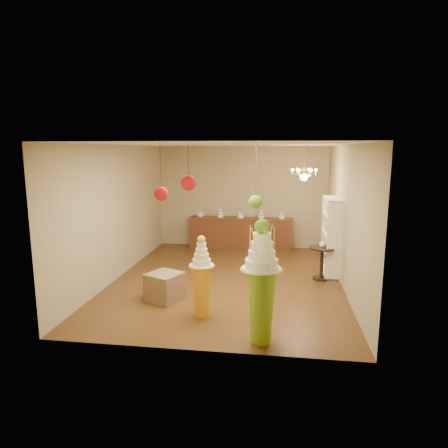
# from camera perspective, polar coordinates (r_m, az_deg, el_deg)

# --- Properties ---
(floor) EXTENTS (6.50, 6.50, 0.00)m
(floor) POSITION_cam_1_polar(r_m,az_deg,el_deg) (9.08, 0.47, -7.99)
(floor) COLOR #513216
(floor) RESTS_ON ground
(ceiling) EXTENTS (6.50, 6.50, 0.00)m
(ceiling) POSITION_cam_1_polar(r_m,az_deg,el_deg) (8.61, 0.50, 11.31)
(ceiling) COLOR silver
(ceiling) RESTS_ON ground
(wall_back) EXTENTS (5.00, 0.04, 3.00)m
(wall_back) POSITION_cam_1_polar(r_m,az_deg,el_deg) (11.92, 2.54, 3.86)
(wall_back) COLOR tan
(wall_back) RESTS_ON ground
(wall_front) EXTENTS (5.00, 0.04, 3.00)m
(wall_front) POSITION_cam_1_polar(r_m,az_deg,el_deg) (5.58, -3.89, -3.86)
(wall_front) COLOR tan
(wall_front) RESTS_ON ground
(wall_left) EXTENTS (0.04, 6.50, 3.00)m
(wall_left) POSITION_cam_1_polar(r_m,az_deg,el_deg) (9.38, -14.85, 1.69)
(wall_left) COLOR tan
(wall_left) RESTS_ON ground
(wall_right) EXTENTS (0.04, 6.50, 3.00)m
(wall_right) POSITION_cam_1_polar(r_m,az_deg,el_deg) (8.76, 16.94, 0.98)
(wall_right) COLOR tan
(wall_right) RESTS_ON ground
(pedestal_green) EXTENTS (0.76, 0.76, 1.90)m
(pedestal_green) POSITION_cam_1_polar(r_m,az_deg,el_deg) (6.05, 5.33, -9.44)
(pedestal_green) COLOR #8EC22B
(pedestal_green) RESTS_ON floor
(pedestal_orange) EXTENTS (0.55, 0.55, 1.45)m
(pedestal_orange) POSITION_cam_1_polar(r_m,az_deg,el_deg) (7.02, -3.18, -8.57)
(pedestal_orange) COLOR orange
(pedestal_orange) RESTS_ON floor
(burlap_riser) EXTENTS (0.78, 0.78, 0.54)m
(burlap_riser) POSITION_cam_1_polar(r_m,az_deg,el_deg) (7.93, -8.46, -8.84)
(burlap_riser) COLOR olive
(burlap_riser) RESTS_ON floor
(sideboard) EXTENTS (3.04, 0.54, 1.16)m
(sideboard) POSITION_cam_1_polar(r_m,az_deg,el_deg) (11.81, 2.37, -1.23)
(sideboard) COLOR #562D1B
(sideboard) RESTS_ON floor
(shelving_unit) EXTENTS (0.33, 1.20, 1.80)m
(shelving_unit) POSITION_cam_1_polar(r_m,az_deg,el_deg) (9.62, 15.07, -1.72)
(shelving_unit) COLOR white
(shelving_unit) RESTS_ON floor
(round_table) EXTENTS (0.72, 0.72, 0.74)m
(round_table) POSITION_cam_1_polar(r_m,az_deg,el_deg) (9.26, 13.81, -4.82)
(round_table) COLOR black
(round_table) RESTS_ON floor
(vase) EXTENTS (0.18, 0.18, 0.16)m
(vase) POSITION_cam_1_polar(r_m,az_deg,el_deg) (9.18, 13.91, -2.74)
(vase) COLOR white
(vase) RESTS_ON round_table
(pom_red_left) EXTENTS (0.22, 0.22, 0.89)m
(pom_red_left) POSITION_cam_1_polar(r_m,az_deg,el_deg) (6.20, -8.95, 4.30)
(pom_red_left) COLOR #42392F
(pom_red_left) RESTS_ON ceiling
(pom_green_mid) EXTENTS (0.22, 0.22, 1.07)m
(pom_green_mid) POSITION_cam_1_polar(r_m,az_deg,el_deg) (6.65, 4.52, 3.21)
(pom_green_mid) COLOR #42392F
(pom_green_mid) RESTS_ON ceiling
(pom_red_right) EXTENTS (0.23, 0.23, 0.70)m
(pom_red_right) POSITION_cam_1_polar(r_m,az_deg,el_deg) (5.83, -5.08, 5.86)
(pom_red_right) COLOR #42392F
(pom_red_right) RESTS_ON ceiling
(chandelier) EXTENTS (0.65, 0.65, 0.85)m
(chandelier) POSITION_cam_1_polar(r_m,az_deg,el_deg) (9.71, 11.36, 6.89)
(chandelier) COLOR #D89A4C
(chandelier) RESTS_ON ceiling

